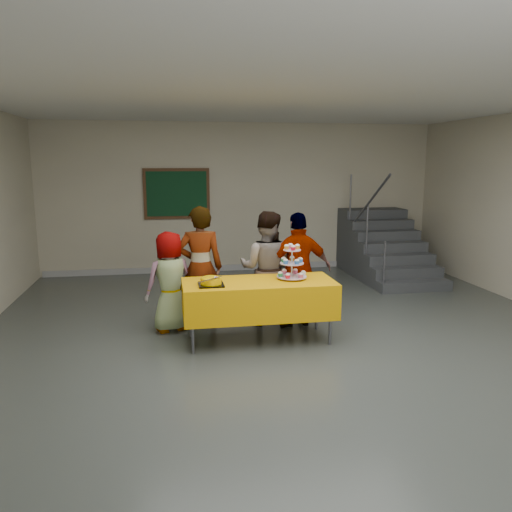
{
  "coord_description": "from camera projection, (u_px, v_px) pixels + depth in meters",
  "views": [
    {
      "loc": [
        -1.5,
        -5.09,
        2.22
      ],
      "look_at": [
        -0.42,
        1.01,
        1.05
      ],
      "focal_mm": 35.0,
      "sensor_mm": 36.0,
      "label": 1
    }
  ],
  "objects": [
    {
      "name": "room_shell",
      "position": [
        312.0,
        171.0,
        5.22
      ],
      "size": [
        10.0,
        10.04,
        3.02
      ],
      "color": "#4C514C",
      "rests_on": "ground"
    },
    {
      "name": "bake_table",
      "position": [
        259.0,
        298.0,
        6.21
      ],
      "size": [
        1.88,
        0.78,
        0.77
      ],
      "color": "#595960",
      "rests_on": "ground"
    },
    {
      "name": "cupcake_stand",
      "position": [
        292.0,
        265.0,
        6.26
      ],
      "size": [
        0.38,
        0.38,
        0.44
      ],
      "color": "silver",
      "rests_on": "bake_table"
    },
    {
      "name": "bear_cake",
      "position": [
        211.0,
        281.0,
        5.95
      ],
      "size": [
        0.32,
        0.36,
        0.12
      ],
      "color": "black",
      "rests_on": "bake_table"
    },
    {
      "name": "schoolchild_a",
      "position": [
        170.0,
        282.0,
        6.57
      ],
      "size": [
        0.76,
        0.64,
        1.34
      ],
      "primitive_type": "imported",
      "rotation": [
        0.0,
        0.0,
        3.52
      ],
      "color": "slate",
      "rests_on": "ground"
    },
    {
      "name": "schoolchild_b",
      "position": [
        200.0,
        268.0,
        6.68
      ],
      "size": [
        0.62,
        0.43,
        1.66
      ],
      "primitive_type": "imported",
      "rotation": [
        0.0,
        0.0,
        3.09
      ],
      "color": "slate",
      "rests_on": "ground"
    },
    {
      "name": "schoolchild_c",
      "position": [
        266.0,
        268.0,
        6.84
      ],
      "size": [
        0.94,
        0.85,
        1.57
      ],
      "primitive_type": "imported",
      "rotation": [
        0.0,
        0.0,
        2.74
      ],
      "color": "slate",
      "rests_on": "ground"
    },
    {
      "name": "schoolchild_d",
      "position": [
        299.0,
        270.0,
        6.78
      ],
      "size": [
        0.93,
        0.43,
        1.56
      ],
      "primitive_type": "imported",
      "rotation": [
        0.0,
        0.0,
        3.19
      ],
      "color": "slate",
      "rests_on": "ground"
    },
    {
      "name": "staircase",
      "position": [
        382.0,
        250.0,
        9.97
      ],
      "size": [
        1.3,
        2.4,
        2.04
      ],
      "color": "#424447",
      "rests_on": "ground"
    },
    {
      "name": "noticeboard",
      "position": [
        177.0,
        194.0,
        9.88
      ],
      "size": [
        1.3,
        0.05,
        1.0
      ],
      "color": "#472B16",
      "rests_on": "ground"
    }
  ]
}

